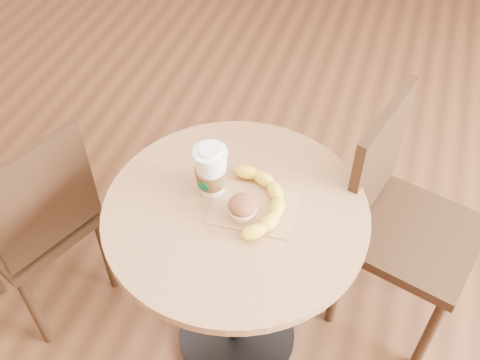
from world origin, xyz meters
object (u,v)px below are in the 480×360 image
at_px(muffin, 243,208).
at_px(banana, 256,202).
at_px(coffee_cup, 211,172).
at_px(chair_left, 36,221).
at_px(cafe_table, 236,249).
at_px(chair_right, 399,218).

relative_size(muffin, banana, 0.29).
height_order(coffee_cup, banana, coffee_cup).
relative_size(chair_left, muffin, 10.51).
relative_size(cafe_table, chair_right, 0.83).
height_order(chair_right, banana, chair_right).
relative_size(chair_right, muffin, 11.22).
distance_m(coffee_cup, banana, 0.16).
height_order(cafe_table, muffin, muffin).
distance_m(chair_left, muffin, 0.80).
bearing_deg(chair_right, coffee_cup, 131.20).
bearing_deg(chair_left, cafe_table, 116.52).
distance_m(coffee_cup, muffin, 0.14).
bearing_deg(banana, chair_right, 18.08).
distance_m(chair_left, chair_right, 1.24).
bearing_deg(chair_left, chair_right, 130.14).
xyz_separation_m(chair_right, muffin, (-0.45, -0.35, 0.28)).
xyz_separation_m(chair_left, muffin, (0.74, 0.02, 0.31)).
bearing_deg(chair_right, banana, 141.03).
bearing_deg(muffin, coffee_cup, 148.50).
bearing_deg(cafe_table, banana, 22.48).
height_order(chair_right, coffee_cup, chair_right).
bearing_deg(banana, chair_left, 167.58).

